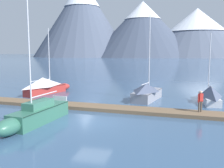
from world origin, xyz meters
TOP-DOWN VIEW (x-y plane):
  - ground_plane at (0.00, 0.00)m, footprint 700.00×700.00m
  - mountain_west_summit at (-72.97, 197.13)m, footprint 84.66×84.66m
  - mountain_central_massif at (-20.77, 200.89)m, footprint 89.95×89.95m
  - mountain_shoulder_ridge at (23.60, 212.79)m, footprint 95.23×95.23m
  - dock at (0.00, 4.00)m, footprint 24.78×3.72m
  - sailboat_nearest_berth at (-9.07, 10.41)m, footprint 3.28×7.15m
  - sailboat_second_berth at (-3.70, -1.48)m, footprint 2.05×7.10m
  - sailboat_mid_dock_port at (3.00, 9.44)m, footprint 2.95×6.10m
  - sailboat_mid_dock_starboard at (9.07, 9.48)m, footprint 1.77×6.13m
  - person_on_dock at (7.67, 3.79)m, footprint 0.44×0.44m

SIDE VIEW (x-z plane):
  - ground_plane at x=0.00m, z-range 0.00..0.00m
  - dock at x=0.00m, z-range 0.00..0.30m
  - sailboat_second_berth at x=-3.70m, z-range -3.71..5.04m
  - sailboat_mid_dock_starboard at x=9.07m, z-range -2.59..4.22m
  - sailboat_mid_dock_port at x=3.00m, z-range -3.55..5.21m
  - sailboat_nearest_berth at x=-9.07m, z-range -2.92..4.78m
  - person_on_dock at x=7.67m, z-range 0.42..2.11m
  - mountain_shoulder_ridge at x=23.60m, z-range 1.14..41.83m
  - mountain_central_massif at x=-20.77m, z-range 0.55..46.74m
  - mountain_west_summit at x=-72.97m, z-range 0.93..66.56m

